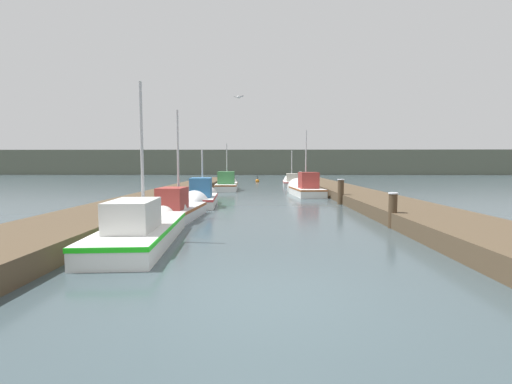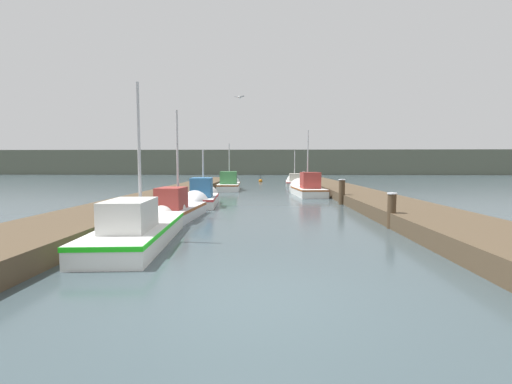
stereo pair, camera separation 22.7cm
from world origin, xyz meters
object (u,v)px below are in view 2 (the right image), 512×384
Objects in this scene: fishing_boat_1 at (180,208)px; seagull_lead at (239,97)px; fishing_boat_0 at (146,225)px; fishing_boat_2 at (204,196)px; channel_buoy at (261,181)px; mooring_piling_2 at (342,192)px; mooring_piling_0 at (304,177)px; fishing_boat_4 at (230,184)px; fishing_boat_3 at (306,189)px; mooring_piling_1 at (392,211)px; fishing_boat_5 at (294,182)px.

fishing_boat_1 is 8.58× the size of seagull_lead.
fishing_boat_0 is 1.33× the size of fishing_boat_2.
fishing_boat_2 is at bearing -96.45° from channel_buoy.
fishing_boat_2 is 3.43× the size of mooring_piling_2.
seagull_lead is at bearing -105.35° from mooring_piling_0.
fishing_boat_4 reaches higher than channel_buoy.
fishing_boat_3 is (6.06, 9.85, 0.07)m from fishing_boat_1.
seagull_lead is (-0.73, -21.78, 5.39)m from channel_buoy.
fishing_boat_4 reaches higher than mooring_piling_2.
channel_buoy is (2.70, 26.51, -0.22)m from fishing_boat_1.
fishing_boat_2 is 0.77× the size of fishing_boat_4.
mooring_piling_2 is (7.31, 8.15, 0.30)m from fishing_boat_0.
fishing_boat_4 is 4.56× the size of mooring_piling_0.
mooring_piling_1 is 1.22× the size of channel_buoy.
fishing_boat_5 is at bearing 76.73° from fishing_boat_1.
fishing_boat_2 reaches higher than channel_buoy.
fishing_boat_4 is (0.39, 18.51, 0.09)m from fishing_boat_0.
fishing_boat_5 reaches higher than mooring_piling_0.
fishing_boat_0 reaches higher than fishing_boat_1.
seagull_lead reaches higher than fishing_boat_0.
fishing_boat_4 is 6.16× the size of channel_buoy.
channel_buoy is (-3.40, 6.35, -0.22)m from fishing_boat_5.
fishing_boat_2 is at bearing 91.22° from fishing_boat_1.
fishing_boat_2 is 22.19m from mooring_piling_0.
channel_buoy is (2.37, 11.66, -0.32)m from fishing_boat_4.
fishing_boat_2 is at bearing 139.32° from mooring_piling_1.
fishing_boat_4 is 11.44m from seagull_lead.
fishing_boat_4 is (0.17, 10.77, 0.02)m from fishing_boat_2.
channel_buoy is (-4.83, 1.51, -0.51)m from mooring_piling_0.
fishing_boat_1 is 26.11m from mooring_piling_0.
channel_buoy is at bearing 79.36° from fishing_boat_2.
seagull_lead is (-4.13, -15.43, 5.17)m from fishing_boat_5.
fishing_boat_4 is 10.69× the size of seagull_lead.
fishing_boat_5 is (6.16, 23.82, -0.00)m from fishing_boat_0.
mooring_piling_0 is at bearing 89.71° from mooring_piling_1.
seagull_lead reaches higher than fishing_boat_4.
fishing_boat_2 is 17.15m from fishing_boat_5.
fishing_boat_2 is at bearing 84.13° from fishing_boat_0.
mooring_piling_2 is 2.39× the size of seagull_lead.
fishing_boat_5 is 4.13× the size of mooring_piling_2.
fishing_boat_1 reaches higher than fishing_boat_2.
mooring_piling_2 is 1.38× the size of channel_buoy.
mooring_piling_2 reaches higher than channel_buoy.
mooring_piling_2 is at bearing 43.86° from fishing_boat_0.
seagull_lead is at bearing -134.60° from fishing_boat_3.
mooring_piling_0 is 20.51m from mooring_piling_2.
fishing_boat_3 is 7.60m from fishing_boat_4.
mooring_piling_1 is (1.30, -22.31, 0.23)m from fishing_boat_5.
fishing_boat_0 is 10.95m from mooring_piling_2.
fishing_boat_0 is at bearing -168.52° from mooring_piling_1.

